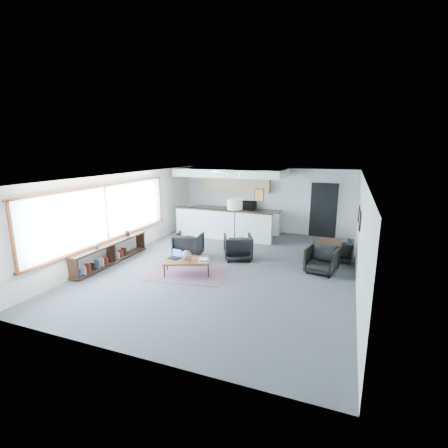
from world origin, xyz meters
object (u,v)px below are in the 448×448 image
(floor_lamp, at_px, (235,206))
(dining_chair_far, at_px, (338,251))
(armchair_left, at_px, (188,244))
(microwave, at_px, (248,205))
(laptop, at_px, (176,255))
(ceramic_pot, at_px, (187,255))
(dining_table, at_px, (327,243))
(dining_chair_near, at_px, (322,261))
(armchair_right, at_px, (238,246))
(book_stack, at_px, (204,260))
(coffee_table, at_px, (187,261))

(floor_lamp, distance_m, dining_chair_far, 3.51)
(armchair_left, xyz_separation_m, microwave, (0.80, 3.79, 0.70))
(laptop, relative_size, ceramic_pot, 1.32)
(floor_lamp, relative_size, dining_table, 2.03)
(dining_chair_near, distance_m, dining_chair_far, 1.27)
(dining_chair_near, bearing_deg, armchair_left, -167.49)
(dining_table, bearing_deg, armchair_left, -167.04)
(armchair_left, distance_m, armchair_right, 1.57)
(dining_table, bearing_deg, book_stack, -143.47)
(dining_chair_near, relative_size, microwave, 1.16)
(ceramic_pot, height_order, armchair_right, armchair_right)
(dining_chair_far, bearing_deg, book_stack, 26.70)
(book_stack, relative_size, dining_chair_near, 0.49)
(armchair_right, height_order, dining_chair_far, armchair_right)
(ceramic_pot, bearing_deg, armchair_left, 115.38)
(book_stack, xyz_separation_m, dining_chair_far, (3.32, 2.59, -0.14))
(dining_chair_near, height_order, dining_chair_far, dining_chair_near)
(microwave, bearing_deg, armchair_left, -99.88)
(coffee_table, distance_m, dining_chair_near, 3.70)
(armchair_left, bearing_deg, laptop, 91.72)
(armchair_left, xyz_separation_m, armchair_right, (1.52, 0.36, 0.00))
(microwave, bearing_deg, dining_table, -38.72)
(armchair_right, xyz_separation_m, microwave, (-0.72, 3.42, 0.70))
(dining_chair_near, bearing_deg, floor_lamp, 171.89)
(armchair_right, xyz_separation_m, dining_chair_far, (2.91, 0.95, -0.12))
(armchair_left, bearing_deg, coffee_table, 105.44)
(ceramic_pot, relative_size, dining_chair_far, 0.45)
(armchair_right, height_order, dining_chair_near, armchair_right)
(book_stack, height_order, dining_table, dining_table)
(ceramic_pot, distance_m, microwave, 5.17)
(laptop, bearing_deg, armchair_right, 62.75)
(coffee_table, xyz_separation_m, armchair_right, (0.90, 1.67, 0.05))
(coffee_table, height_order, dining_table, dining_table)
(book_stack, xyz_separation_m, floor_lamp, (0.04, 2.38, 1.07))
(coffee_table, bearing_deg, dining_table, 9.42)
(armchair_left, bearing_deg, dining_chair_far, -173.58)
(coffee_table, bearing_deg, book_stack, -18.62)
(dining_table, bearing_deg, coffee_table, -146.99)
(laptop, bearing_deg, dining_table, 40.30)
(floor_lamp, bearing_deg, laptop, -110.26)
(armchair_left, relative_size, armchair_right, 1.00)
(coffee_table, relative_size, armchair_right, 1.66)
(dining_chair_far, bearing_deg, microwave, -45.38)
(dining_chair_far, bearing_deg, dining_table, 36.66)
(dining_table, xyz_separation_m, dining_chair_far, (0.34, 0.37, -0.31))
(floor_lamp, bearing_deg, book_stack, -90.92)
(armchair_left, relative_size, floor_lamp, 0.49)
(dining_chair_far, bearing_deg, armchair_right, 6.96)
(dining_table, bearing_deg, armchair_right, -167.31)
(laptop, distance_m, armchair_right, 2.07)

